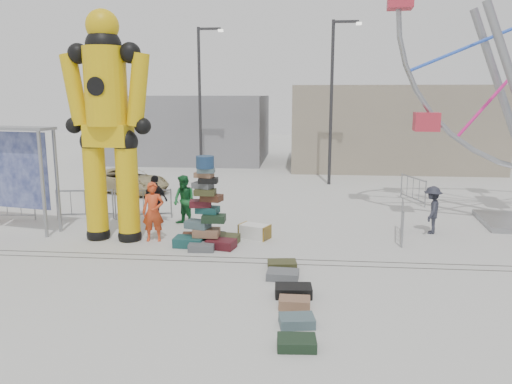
# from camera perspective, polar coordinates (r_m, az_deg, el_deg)

# --- Properties ---
(ground) EXTENTS (90.00, 90.00, 0.00)m
(ground) POSITION_cam_1_polar(r_m,az_deg,el_deg) (13.10, -2.26, -8.93)
(ground) COLOR #9E9E99
(ground) RESTS_ON ground
(track_line_near) EXTENTS (40.00, 0.04, 0.01)m
(track_line_near) POSITION_cam_1_polar(r_m,az_deg,el_deg) (13.66, -1.92, -8.06)
(track_line_near) COLOR #47443F
(track_line_near) RESTS_ON ground
(track_line_far) EXTENTS (40.00, 0.04, 0.01)m
(track_line_far) POSITION_cam_1_polar(r_m,az_deg,el_deg) (14.04, -1.71, -7.53)
(track_line_far) COLOR #47443F
(track_line_far) RESTS_ON ground
(building_right) EXTENTS (12.00, 8.00, 5.00)m
(building_right) POSITION_cam_1_polar(r_m,az_deg,el_deg) (32.69, 14.94, 7.24)
(building_right) COLOR gray
(building_right) RESTS_ON ground
(building_left) EXTENTS (10.00, 8.00, 4.40)m
(building_left) POSITION_cam_1_polar(r_m,az_deg,el_deg) (35.12, -7.24, 7.27)
(building_left) COLOR gray
(building_left) RESTS_ON ground
(lamp_post_right) EXTENTS (1.41, 0.25, 8.00)m
(lamp_post_right) POSITION_cam_1_polar(r_m,az_deg,el_deg) (25.24, 8.83, 10.96)
(lamp_post_right) COLOR #2D2D30
(lamp_post_right) RESTS_ON ground
(lamp_post_left) EXTENTS (1.41, 0.25, 8.00)m
(lamp_post_left) POSITION_cam_1_polar(r_m,az_deg,el_deg) (27.77, -6.26, 11.02)
(lamp_post_left) COLOR #2D2D30
(lamp_post_left) RESTS_ON ground
(suitcase_tower) EXTENTS (1.94, 1.69, 2.72)m
(suitcase_tower) POSITION_cam_1_polar(r_m,az_deg,el_deg) (15.06, -5.70, -3.29)
(suitcase_tower) COLOR #194B4A
(suitcase_tower) RESTS_ON ground
(crash_test_dummy) EXTENTS (2.84, 1.25, 7.14)m
(crash_test_dummy) POSITION_cam_1_polar(r_m,az_deg,el_deg) (15.80, -16.60, 8.02)
(crash_test_dummy) COLOR black
(crash_test_dummy) RESTS_ON ground
(steamer_trunk) EXTENTS (1.07, 0.85, 0.43)m
(steamer_trunk) POSITION_cam_1_polar(r_m,az_deg,el_deg) (15.86, -0.16, -4.53)
(steamer_trunk) COLOR silver
(steamer_trunk) RESTS_ON ground
(row_case_0) EXTENTS (0.80, 0.59, 0.20)m
(row_case_0) POSITION_cam_1_polar(r_m,az_deg,el_deg) (13.22, 3.00, -8.30)
(row_case_0) COLOR #3B3C1E
(row_case_0) RESTS_ON ground
(row_case_1) EXTENTS (0.81, 0.60, 0.20)m
(row_case_1) POSITION_cam_1_polar(r_m,az_deg,el_deg) (12.52, 3.08, -9.42)
(row_case_1) COLOR #585C60
(row_case_1) RESTS_ON ground
(row_case_2) EXTENTS (0.86, 0.57, 0.25)m
(row_case_2) POSITION_cam_1_polar(r_m,az_deg,el_deg) (11.51, 4.30, -11.21)
(row_case_2) COLOR black
(row_case_2) RESTS_ON ground
(row_case_3) EXTENTS (0.67, 0.44, 0.22)m
(row_case_3) POSITION_cam_1_polar(r_m,az_deg,el_deg) (10.94, 4.43, -12.52)
(row_case_3) COLOR #8B6146
(row_case_3) RESTS_ON ground
(row_case_4) EXTENTS (0.75, 0.58, 0.20)m
(row_case_4) POSITION_cam_1_polar(r_m,az_deg,el_deg) (10.18, 4.69, -14.47)
(row_case_4) COLOR #465E65
(row_case_4) RESTS_ON ground
(row_case_5) EXTENTS (0.73, 0.54, 0.20)m
(row_case_5) POSITION_cam_1_polar(r_m,az_deg,el_deg) (9.39, 4.67, -16.80)
(row_case_5) COLOR black
(row_case_5) RESTS_ON ground
(barricade_dummy_a) EXTENTS (2.00, 0.30, 1.10)m
(barricade_dummy_a) POSITION_cam_1_polar(r_m,az_deg,el_deg) (20.17, -26.60, -1.35)
(barricade_dummy_a) COLOR gray
(barricade_dummy_a) RESTS_ON ground
(barricade_dummy_b) EXTENTS (1.99, 0.42, 1.10)m
(barricade_dummy_b) POSITION_cam_1_polar(r_m,az_deg,el_deg) (19.24, -18.96, -1.32)
(barricade_dummy_b) COLOR gray
(barricade_dummy_b) RESTS_ON ground
(barricade_dummy_c) EXTENTS (1.96, 0.58, 1.10)m
(barricade_dummy_c) POSITION_cam_1_polar(r_m,az_deg,el_deg) (18.66, -12.74, -1.36)
(barricade_dummy_c) COLOR gray
(barricade_dummy_c) RESTS_ON ground
(barricade_wheel_front) EXTENTS (0.45, 1.99, 1.10)m
(barricade_wheel_front) POSITION_cam_1_polar(r_m,az_deg,el_deg) (16.39, 16.38, -3.26)
(barricade_wheel_front) COLOR gray
(barricade_wheel_front) RESTS_ON ground
(barricade_wheel_back) EXTENTS (0.69, 1.94, 1.10)m
(barricade_wheel_back) POSITION_cam_1_polar(r_m,az_deg,el_deg) (22.02, 17.50, 0.28)
(barricade_wheel_back) COLOR gray
(barricade_wheel_back) RESTS_ON ground
(pedestrian_red) EXTENTS (0.73, 0.52, 1.85)m
(pedestrian_red) POSITION_cam_1_polar(r_m,az_deg,el_deg) (15.71, -11.67, -2.24)
(pedestrian_red) COLOR #C6401C
(pedestrian_red) RESTS_ON ground
(pedestrian_green) EXTENTS (1.08, 1.04, 1.76)m
(pedestrian_green) POSITION_cam_1_polar(r_m,az_deg,el_deg) (17.41, -8.21, -0.98)
(pedestrian_green) COLOR #165A2A
(pedestrian_green) RESTS_ON ground
(pedestrian_black) EXTENTS (1.08, 0.76, 1.70)m
(pedestrian_black) POSITION_cam_1_polar(r_m,az_deg,el_deg) (17.99, -11.41, -0.79)
(pedestrian_black) COLOR black
(pedestrian_black) RESTS_ON ground
(pedestrian_grey) EXTENTS (0.89, 1.15, 1.57)m
(pedestrian_grey) POSITION_cam_1_polar(r_m,az_deg,el_deg) (17.26, 19.48, -1.94)
(pedestrian_grey) COLOR #23242E
(pedestrian_grey) RESTS_ON ground
(parked_suv) EXTENTS (4.50, 3.45, 1.13)m
(parked_suv) POSITION_cam_1_polar(r_m,az_deg,el_deg) (23.90, -14.43, 1.30)
(parked_suv) COLOR tan
(parked_suv) RESTS_ON ground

